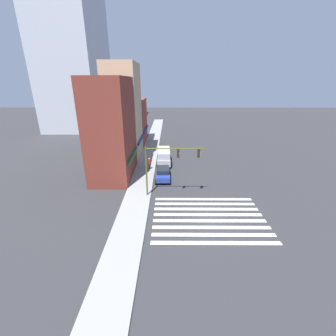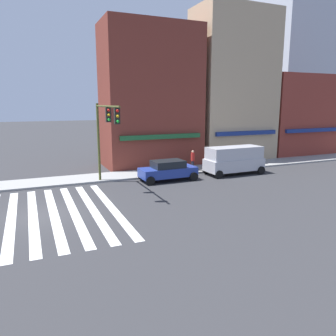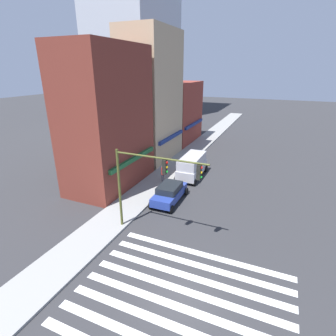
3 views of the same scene
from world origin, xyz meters
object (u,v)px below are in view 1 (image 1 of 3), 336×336
traffic_signal (168,160)px  van_silver (164,156)px  sedan_blue (163,173)px  pedestrian_red_jacket (149,163)px

traffic_signal → van_silver: (11.04, 0.72, -3.10)m
sedan_blue → pedestrian_red_jacket: pedestrian_red_jacket is taller
traffic_signal → sedan_blue: (4.95, 0.72, -3.54)m
traffic_signal → pedestrian_red_jacket: bearing=19.1°
traffic_signal → pedestrian_red_jacket: 9.29m
traffic_signal → van_silver: bearing=3.7°
van_silver → pedestrian_red_jacket: size_ratio=2.85×
traffic_signal → pedestrian_red_jacket: traffic_signal is taller
traffic_signal → sedan_blue: traffic_signal is taller
traffic_signal → van_silver: size_ratio=1.28×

